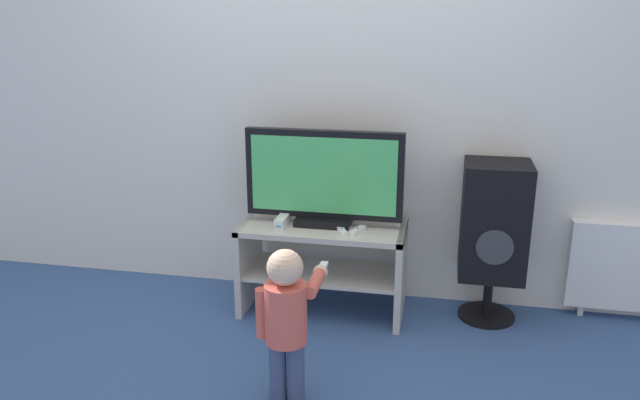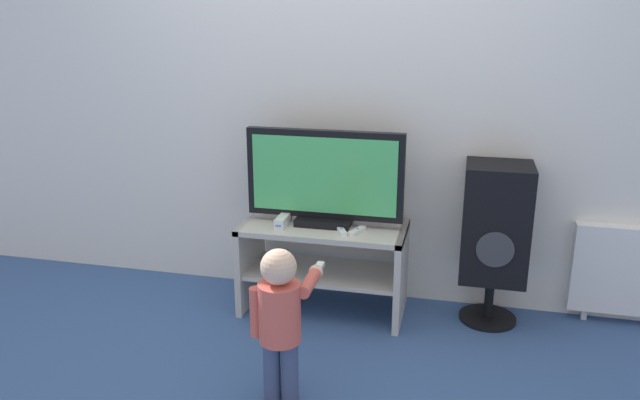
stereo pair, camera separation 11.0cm
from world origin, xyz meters
TOP-DOWN VIEW (x-y plane):
  - ground_plane at (0.00, 0.00)m, footprint 16.00×16.00m
  - wall_back at (0.00, 0.52)m, footprint 10.00×0.06m
  - tv_stand at (0.00, 0.22)m, footprint 0.92×0.44m
  - television at (0.00, 0.24)m, footprint 0.88×0.20m
  - game_console at (-0.22, 0.16)m, footprint 0.05×0.18m
  - remote_primary at (0.21, 0.14)m, footprint 0.08×0.13m
  - remote_secondary at (0.12, 0.12)m, footprint 0.08×0.13m
  - child at (0.02, -0.67)m, footprint 0.27×0.42m
  - speaker_tower at (0.93, 0.31)m, footprint 0.35×0.33m
  - radiator at (1.69, 0.45)m, footprint 0.65×0.08m

SIDE VIEW (x-z plane):
  - ground_plane at x=0.00m, z-range 0.00..0.00m
  - radiator at x=1.69m, z-range 0.03..0.59m
  - tv_stand at x=0.00m, z-range 0.08..0.60m
  - child at x=0.02m, z-range 0.06..0.79m
  - remote_primary at x=0.21m, z-range 0.52..0.54m
  - remote_secondary at x=0.12m, z-range 0.52..0.54m
  - game_console at x=-0.22m, z-range 0.52..0.58m
  - speaker_tower at x=0.93m, z-range 0.11..1.01m
  - television at x=0.00m, z-range 0.52..1.05m
  - wall_back at x=0.00m, z-range 0.00..2.60m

